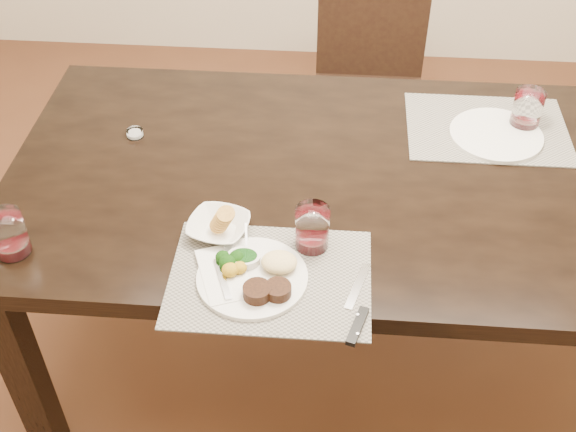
# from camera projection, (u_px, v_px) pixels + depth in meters

# --- Properties ---
(ground_plane) EXTENTS (4.50, 4.50, 0.00)m
(ground_plane) POSITION_uv_depth(u_px,v_px,m) (360.00, 349.00, 2.43)
(ground_plane) COLOR #472617
(ground_plane) RESTS_ON ground
(dining_table) EXTENTS (2.00, 1.00, 0.75)m
(dining_table) POSITION_uv_depth(u_px,v_px,m) (376.00, 199.00, 1.98)
(dining_table) COLOR black
(dining_table) RESTS_ON ground
(chair_far) EXTENTS (0.42, 0.42, 0.90)m
(chair_far) POSITION_uv_depth(u_px,v_px,m) (369.00, 75.00, 2.79)
(chair_far) COLOR black
(chair_far) RESTS_ON ground
(placemat_near) EXTENTS (0.46, 0.34, 0.00)m
(placemat_near) POSITION_uv_depth(u_px,v_px,m) (270.00, 278.00, 1.65)
(placemat_near) COLOR gray
(placemat_near) RESTS_ON dining_table
(placemat_far) EXTENTS (0.46, 0.34, 0.00)m
(placemat_far) POSITION_uv_depth(u_px,v_px,m) (487.00, 128.00, 2.09)
(placemat_far) COLOR gray
(placemat_far) RESTS_ON dining_table
(dinner_plate) EXTENTS (0.25, 0.25, 0.05)m
(dinner_plate) POSITION_uv_depth(u_px,v_px,m) (257.00, 276.00, 1.63)
(dinner_plate) COLOR silver
(dinner_plate) RESTS_ON placemat_near
(napkin_fork) EXTENTS (0.16, 0.21, 0.02)m
(napkin_fork) POSITION_uv_depth(u_px,v_px,m) (224.00, 274.00, 1.64)
(napkin_fork) COLOR silver
(napkin_fork) RESTS_ON placemat_near
(steak_knife) EXTENTS (0.06, 0.25, 0.01)m
(steak_knife) POSITION_uv_depth(u_px,v_px,m) (358.00, 316.00, 1.55)
(steak_knife) COLOR silver
(steak_knife) RESTS_ON placemat_near
(cracker_bowl) EXTENTS (0.17, 0.17, 0.06)m
(cracker_bowl) POSITION_uv_depth(u_px,v_px,m) (219.00, 226.00, 1.75)
(cracker_bowl) COLOR silver
(cracker_bowl) RESTS_ON placemat_near
(sauce_ramekin) EXTENTS (0.08, 0.12, 0.06)m
(sauce_ramekin) POSITION_uv_depth(u_px,v_px,m) (244.00, 259.00, 1.67)
(sauce_ramekin) COLOR silver
(sauce_ramekin) RESTS_ON placemat_near
(wine_glass_near) EXTENTS (0.08, 0.08, 0.11)m
(wine_glass_near) POSITION_uv_depth(u_px,v_px,m) (312.00, 230.00, 1.69)
(wine_glass_near) COLOR white
(wine_glass_near) RESTS_ON placemat_near
(far_plate) EXTENTS (0.26, 0.26, 0.01)m
(far_plate) POSITION_uv_depth(u_px,v_px,m) (496.00, 135.00, 2.05)
(far_plate) COLOR silver
(far_plate) RESTS_ON placemat_far
(wine_glass_far) EXTENTS (0.08, 0.08, 0.12)m
(wine_glass_far) POSITION_uv_depth(u_px,v_px,m) (527.00, 111.00, 2.06)
(wine_glass_far) COLOR white
(wine_glass_far) RESTS_ON placemat_far
(wine_glass_side) EXTENTS (0.08, 0.08, 0.11)m
(wine_glass_side) POSITION_uv_depth(u_px,v_px,m) (9.00, 236.00, 1.68)
(wine_glass_side) COLOR white
(wine_glass_side) RESTS_ON dining_table
(salt_cellar) EXTENTS (0.05, 0.05, 0.02)m
(salt_cellar) POSITION_uv_depth(u_px,v_px,m) (135.00, 134.00, 2.06)
(salt_cellar) COLOR white
(salt_cellar) RESTS_ON dining_table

